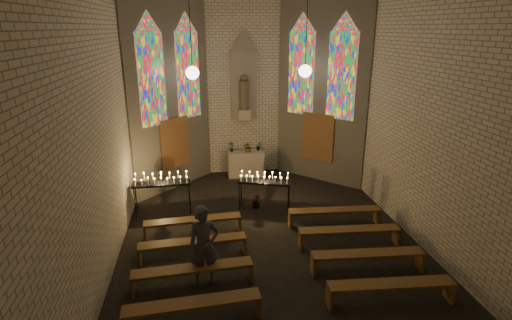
# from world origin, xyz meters

# --- Properties ---
(floor) EXTENTS (12.00, 12.00, 0.00)m
(floor) POSITION_xyz_m (0.00, 0.00, 0.00)
(floor) COLOR black
(floor) RESTS_ON ground
(room) EXTENTS (8.22, 12.43, 7.00)m
(room) POSITION_xyz_m (-0.00, 3.37, 3.72)
(room) COLOR beige
(room) RESTS_ON ground
(altar) EXTENTS (1.40, 0.60, 1.00)m
(altar) POSITION_xyz_m (0.00, 5.45, 0.50)
(altar) COLOR beige
(altar) RESTS_ON ground
(flower_vase_left) EXTENTS (0.23, 0.17, 0.41)m
(flower_vase_left) POSITION_xyz_m (-0.55, 5.51, 1.21)
(flower_vase_left) COLOR #4C723F
(flower_vase_left) RESTS_ON altar
(flower_vase_center) EXTENTS (0.40, 0.35, 0.43)m
(flower_vase_center) POSITION_xyz_m (0.10, 5.36, 1.22)
(flower_vase_center) COLOR #4C723F
(flower_vase_center) RESTS_ON altar
(flower_vase_right) EXTENTS (0.20, 0.17, 0.34)m
(flower_vase_right) POSITION_xyz_m (0.53, 5.55, 1.17)
(flower_vase_right) COLOR #4C723F
(flower_vase_right) RESTS_ON altar
(aisle_flower_pot) EXTENTS (0.27, 0.27, 0.46)m
(aisle_flower_pot) POSITION_xyz_m (-0.04, 2.42, 0.23)
(aisle_flower_pot) COLOR #4C723F
(aisle_flower_pot) RESTS_ON ground
(votive_stand_left) EXTENTS (1.78, 0.47, 1.30)m
(votive_stand_left) POSITION_xyz_m (-3.00, 2.43, 1.12)
(votive_stand_left) COLOR black
(votive_stand_left) RESTS_ON ground
(votive_stand_right) EXTENTS (1.71, 0.90, 1.23)m
(votive_stand_right) POSITION_xyz_m (0.19, 2.23, 1.05)
(votive_stand_right) COLOR black
(votive_stand_right) RESTS_ON ground
(pew_left_0) EXTENTS (2.72, 0.55, 0.52)m
(pew_left_0) POSITION_xyz_m (-2.07, 0.89, 0.42)
(pew_left_0) COLOR brown
(pew_left_0) RESTS_ON ground
(pew_right_0) EXTENTS (2.72, 0.55, 0.52)m
(pew_right_0) POSITION_xyz_m (2.07, 0.89, 0.42)
(pew_right_0) COLOR brown
(pew_right_0) RESTS_ON ground
(pew_left_1) EXTENTS (2.72, 0.55, 0.52)m
(pew_left_1) POSITION_xyz_m (-2.07, -0.31, 0.42)
(pew_left_1) COLOR brown
(pew_left_1) RESTS_ON ground
(pew_right_1) EXTENTS (2.72, 0.55, 0.52)m
(pew_right_1) POSITION_xyz_m (2.07, -0.31, 0.42)
(pew_right_1) COLOR brown
(pew_right_1) RESTS_ON ground
(pew_left_2) EXTENTS (2.72, 0.55, 0.52)m
(pew_left_2) POSITION_xyz_m (-2.07, -1.51, 0.42)
(pew_left_2) COLOR brown
(pew_left_2) RESTS_ON ground
(pew_right_2) EXTENTS (2.72, 0.55, 0.52)m
(pew_right_2) POSITION_xyz_m (2.07, -1.51, 0.42)
(pew_right_2) COLOR brown
(pew_right_2) RESTS_ON ground
(pew_left_3) EXTENTS (2.72, 0.55, 0.52)m
(pew_left_3) POSITION_xyz_m (-2.07, -2.71, 0.42)
(pew_left_3) COLOR brown
(pew_left_3) RESTS_ON ground
(pew_right_3) EXTENTS (2.72, 0.55, 0.52)m
(pew_right_3) POSITION_xyz_m (2.07, -2.71, 0.42)
(pew_right_3) COLOR brown
(pew_right_3) RESTS_ON ground
(visitor) EXTENTS (0.76, 0.55, 1.92)m
(visitor) POSITION_xyz_m (-1.80, -1.38, 0.96)
(visitor) COLOR #44444D
(visitor) RESTS_ON ground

